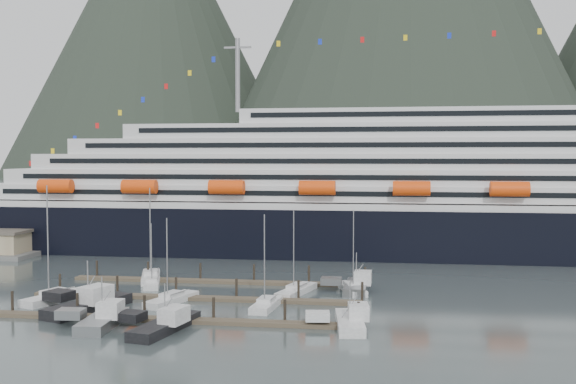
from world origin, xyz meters
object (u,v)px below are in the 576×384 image
object	(u,v)px
sailboat_e	(151,278)
sailboat_g	(351,289)
sailboat_b	(172,300)
sailboat_h	(266,305)
trawler_a	(87,304)
cruise_ship	(423,197)
sailboat_c	(152,284)
trawler_e	(355,286)
trawler_d	(349,321)
sailboat_d	(296,291)
sailboat_a	(55,298)
trawler_c	(164,324)
trawler_b	(101,319)

from	to	relation	value
sailboat_e	sailboat_g	distance (m)	33.81
sailboat_b	sailboat_h	distance (m)	13.79
sailboat_e	trawler_a	xyz separation A→B (m)	(-0.65, -22.67, 0.49)
sailboat_e	trawler_a	bearing A→B (deg)	159.97
cruise_ship	sailboat_c	xyz separation A→B (m)	(-44.47, -43.09, -11.65)
trawler_e	trawler_d	bearing A→B (deg)	-177.85
sailboat_d	trawler_e	size ratio (longest dim) A/B	1.28
sailboat_c	sailboat_h	distance (m)	24.35
sailboat_h	trawler_e	bearing A→B (deg)	-35.63
sailboat_b	trawler_a	bearing A→B (deg)	141.15
sailboat_c	trawler_e	bearing A→B (deg)	-105.95
sailboat_d	sailboat_g	world-z (taller)	sailboat_d
sailboat_b	sailboat_g	distance (m)	27.19
sailboat_h	sailboat_g	bearing A→B (deg)	-34.94
sailboat_g	sailboat_d	bearing A→B (deg)	90.54
sailboat_e	sailboat_d	bearing A→B (deg)	-124.82
cruise_ship	sailboat_a	world-z (taller)	cruise_ship
sailboat_b	sailboat_d	xyz separation A→B (m)	(16.51, 8.80, -0.00)
sailboat_a	sailboat_b	xyz separation A→B (m)	(16.71, 1.55, -0.06)
sailboat_c	sailboat_g	bearing A→B (deg)	-106.62
cruise_ship	sailboat_d	distance (m)	51.65
trawler_a	sailboat_e	bearing A→B (deg)	16.93
sailboat_b	trawler_e	xyz separation A→B (m)	(25.16, 12.02, 0.44)
sailboat_e	cruise_ship	bearing A→B (deg)	-68.92
sailboat_d	trawler_c	bearing A→B (deg)	167.56
sailboat_h	trawler_d	world-z (taller)	sailboat_h
sailboat_b	trawler_d	size ratio (longest dim) A/B	1.19
sailboat_d	sailboat_h	world-z (taller)	sailboat_h
trawler_c	trawler_d	size ratio (longest dim) A/B	1.19
sailboat_g	sailboat_e	bearing A→B (deg)	63.20
sailboat_a	sailboat_d	bearing A→B (deg)	-52.53
sailboat_b	sailboat_c	xyz separation A→B (m)	(-6.98, 11.45, -0.03)
sailboat_b	trawler_e	size ratio (longest dim) A/B	1.23
trawler_c	trawler_d	bearing A→B (deg)	-65.79
trawler_e	sailboat_g	bearing A→B (deg)	124.17
trawler_d	trawler_a	bearing A→B (deg)	77.31
sailboat_c	trawler_b	bearing A→B (deg)	169.10
cruise_ship	sailboat_a	size ratio (longest dim) A/B	12.28
sailboat_b	trawler_c	bearing A→B (deg)	-147.82
cruise_ship	sailboat_a	bearing A→B (deg)	-134.02
sailboat_c	sailboat_h	bearing A→B (deg)	-138.77
cruise_ship	sailboat_c	bearing A→B (deg)	-135.91
sailboat_d	trawler_b	xyz separation A→B (m)	(-20.79, -22.68, 0.46)
trawler_a	trawler_e	world-z (taller)	trawler_a
sailboat_d	sailboat_g	bearing A→B (deg)	-54.71
trawler_a	trawler_c	size ratio (longest dim) A/B	1.12
cruise_ship	sailboat_g	bearing A→B (deg)	-106.77
trawler_b	trawler_d	world-z (taller)	trawler_b
sailboat_h	trawler_e	size ratio (longest dim) A/B	1.31
sailboat_a	sailboat_c	size ratio (longest dim) A/B	1.64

